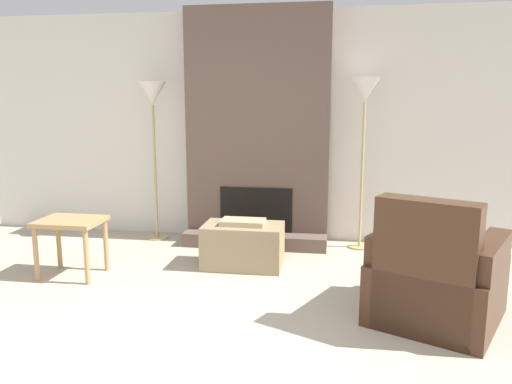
{
  "coord_description": "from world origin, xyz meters",
  "views": [
    {
      "loc": [
        0.88,
        -2.5,
        1.6
      ],
      "look_at": [
        0.0,
        2.88,
        0.6
      ],
      "focal_mm": 35.0,
      "sensor_mm": 36.0,
      "label": 1
    }
  ],
  "objects_px": {
    "armchair": "(435,282)",
    "side_table": "(71,229)",
    "floor_lamp_left": "(153,104)",
    "ottoman": "(243,245)",
    "floor_lamp_right": "(365,101)"
  },
  "relations": [
    {
      "from": "ottoman",
      "to": "side_table",
      "type": "bearing_deg",
      "value": -161.41
    },
    {
      "from": "ottoman",
      "to": "armchair",
      "type": "relative_size",
      "value": 0.65
    },
    {
      "from": "ottoman",
      "to": "floor_lamp_left",
      "type": "height_order",
      "value": "floor_lamp_left"
    },
    {
      "from": "ottoman",
      "to": "floor_lamp_right",
      "type": "relative_size",
      "value": 0.42
    },
    {
      "from": "armchair",
      "to": "floor_lamp_right",
      "type": "distance_m",
      "value": 2.29
    },
    {
      "from": "armchair",
      "to": "side_table",
      "type": "xyz_separation_m",
      "value": [
        -3.11,
        0.49,
        0.14
      ]
    },
    {
      "from": "armchair",
      "to": "side_table",
      "type": "distance_m",
      "value": 3.15
    },
    {
      "from": "ottoman",
      "to": "armchair",
      "type": "distance_m",
      "value": 1.89
    },
    {
      "from": "side_table",
      "to": "armchair",
      "type": "bearing_deg",
      "value": -8.89
    },
    {
      "from": "floor_lamp_right",
      "to": "armchair",
      "type": "bearing_deg",
      "value": -76.04
    },
    {
      "from": "armchair",
      "to": "floor_lamp_left",
      "type": "distance_m",
      "value": 3.57
    },
    {
      "from": "side_table",
      "to": "floor_lamp_left",
      "type": "bearing_deg",
      "value": 76.64
    },
    {
      "from": "armchair",
      "to": "side_table",
      "type": "relative_size",
      "value": 2.08
    },
    {
      "from": "floor_lamp_left",
      "to": "floor_lamp_right",
      "type": "xyz_separation_m",
      "value": [
        2.34,
        0.0,
        0.03
      ]
    },
    {
      "from": "floor_lamp_left",
      "to": "floor_lamp_right",
      "type": "distance_m",
      "value": 2.34
    }
  ]
}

